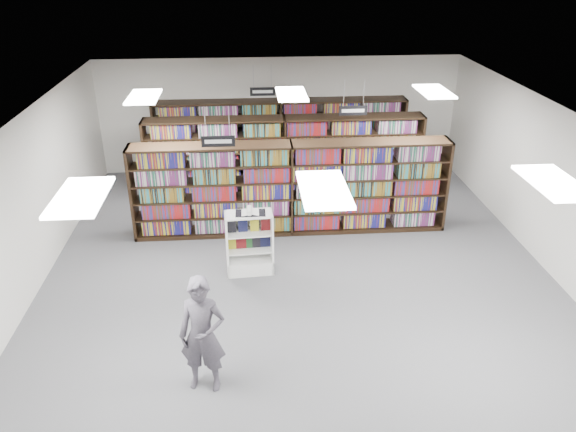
{
  "coord_description": "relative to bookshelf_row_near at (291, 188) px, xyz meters",
  "views": [
    {
      "loc": [
        -0.95,
        -9.44,
        5.94
      ],
      "look_at": [
        -0.19,
        0.5,
        1.1
      ],
      "focal_mm": 35.0,
      "sensor_mm": 36.0,
      "label": 1
    }
  ],
  "objects": [
    {
      "name": "wall_left",
      "position": [
        -5.0,
        -2.0,
        0.55
      ],
      "size": [
        0.1,
        12.0,
        3.2
      ],
      "primitive_type": "cube",
      "color": "silver",
      "rests_on": "ground"
    },
    {
      "name": "bookshelf_row_far",
      "position": [
        0.0,
        3.7,
        0.0
      ],
      "size": [
        7.0,
        0.6,
        2.1
      ],
      "color": "black",
      "rests_on": "floor"
    },
    {
      "name": "aisle_sign_left",
      "position": [
        -1.5,
        -1.0,
        1.48
      ],
      "size": [
        0.65,
        0.02,
        0.8
      ],
      "color": "#B2B2B7",
      "rests_on": "ceiling"
    },
    {
      "name": "troffer_front_left",
      "position": [
        -3.0,
        -5.0,
        2.11
      ],
      "size": [
        0.6,
        1.2,
        0.04
      ],
      "primitive_type": "cube",
      "color": "white",
      "rests_on": "ceiling"
    },
    {
      "name": "wall_back",
      "position": [
        0.0,
        4.0,
        0.55
      ],
      "size": [
        10.0,
        0.1,
        3.2
      ],
      "primitive_type": "cube",
      "color": "silver",
      "rests_on": "ground"
    },
    {
      "name": "troffer_front_right",
      "position": [
        3.0,
        -5.0,
        2.11
      ],
      "size": [
        0.6,
        1.2,
        0.04
      ],
      "primitive_type": "cube",
      "color": "white",
      "rests_on": "ceiling"
    },
    {
      "name": "aisle_sign_center",
      "position": [
        -0.5,
        3.0,
        1.48
      ],
      "size": [
        0.65,
        0.02,
        0.8
      ],
      "color": "#B2B2B7",
      "rests_on": "ceiling"
    },
    {
      "name": "troffer_back_center",
      "position": [
        0.0,
        0.0,
        2.11
      ],
      "size": [
        0.6,
        1.2,
        0.04
      ],
      "primitive_type": "cube",
      "color": "white",
      "rests_on": "ceiling"
    },
    {
      "name": "ceiling",
      "position": [
        0.0,
        -2.0,
        2.15
      ],
      "size": [
        10.0,
        12.0,
        0.1
      ],
      "primitive_type": "cube",
      "color": "silver",
      "rests_on": "wall_back"
    },
    {
      "name": "floor",
      "position": [
        0.0,
        -2.0,
        -1.05
      ],
      "size": [
        12.0,
        12.0,
        0.0
      ],
      "primitive_type": "plane",
      "color": "#4C4C51",
      "rests_on": "ground"
    },
    {
      "name": "wall_right",
      "position": [
        5.0,
        -2.0,
        0.55
      ],
      "size": [
        0.1,
        12.0,
        3.2
      ],
      "primitive_type": "cube",
      "color": "silver",
      "rests_on": "ground"
    },
    {
      "name": "bookshelf_row_mid",
      "position": [
        0.0,
        2.0,
        0.0
      ],
      "size": [
        7.0,
        0.6,
        2.1
      ],
      "color": "black",
      "rests_on": "floor"
    },
    {
      "name": "aisle_sign_right",
      "position": [
        1.5,
        1.0,
        1.48
      ],
      "size": [
        0.65,
        0.02,
        0.8
      ],
      "color": "#B2B2B7",
      "rests_on": "ceiling"
    },
    {
      "name": "endcap_display",
      "position": [
        -0.97,
        -1.69,
        -0.6
      ],
      "size": [
        0.95,
        0.52,
        1.29
      ],
      "rotation": [
        0.0,
        0.0,
        0.07
      ],
      "color": "white",
      "rests_on": "floor"
    },
    {
      "name": "shopper",
      "position": [
        -1.67,
        -4.92,
        -0.12
      ],
      "size": [
        0.74,
        0.55,
        1.85
      ],
      "primitive_type": "imported",
      "rotation": [
        0.0,
        0.0,
        -0.17
      ],
      "color": "#504C57",
      "rests_on": "floor"
    },
    {
      "name": "bookshelf_row_near",
      "position": [
        0.0,
        0.0,
        0.0
      ],
      "size": [
        7.0,
        0.6,
        2.1
      ],
      "color": "black",
      "rests_on": "floor"
    },
    {
      "name": "troffer_back_left",
      "position": [
        -3.0,
        0.0,
        2.11
      ],
      "size": [
        0.6,
        1.2,
        0.04
      ],
      "primitive_type": "cube",
      "color": "white",
      "rests_on": "ceiling"
    },
    {
      "name": "open_book",
      "position": [
        -0.93,
        -1.72,
        0.27
      ],
      "size": [
        0.58,
        0.34,
        0.13
      ],
      "rotation": [
        0.0,
        0.0,
        -0.01
      ],
      "color": "black",
      "rests_on": "endcap_display"
    },
    {
      "name": "troffer_front_center",
      "position": [
        0.0,
        -5.0,
        2.11
      ],
      "size": [
        0.6,
        1.2,
        0.04
      ],
      "primitive_type": "cube",
      "color": "white",
      "rests_on": "ceiling"
    },
    {
      "name": "troffer_back_right",
      "position": [
        3.0,
        0.0,
        2.11
      ],
      "size": [
        0.6,
        1.2,
        0.04
      ],
      "primitive_type": "cube",
      "color": "white",
      "rests_on": "ceiling"
    }
  ]
}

